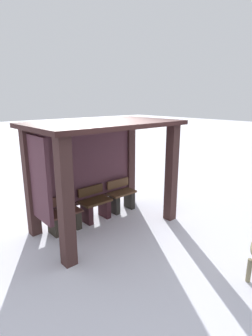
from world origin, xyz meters
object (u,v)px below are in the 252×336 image
(bus_shelter, at_px, (95,155))
(bench_left_inside, at_px, (64,218))
(bench_right_inside, at_px, (122,198))
(bench_center_inside, at_px, (95,206))

(bus_shelter, bearing_deg, bench_left_inside, 162.55)
(bus_shelter, height_order, bench_left_inside, bus_shelter)
(bus_shelter, relative_size, bench_left_inside, 4.27)
(bench_left_inside, distance_m, bench_right_inside, 1.57)
(bench_right_inside, bearing_deg, bench_left_inside, 179.88)
(bench_left_inside, distance_m, bench_center_inside, 0.78)
(bus_shelter, distance_m, bench_left_inside, 1.45)
(bus_shelter, relative_size, bench_center_inside, 4.00)
(bench_center_inside, xyz_separation_m, bench_right_inside, (0.78, -0.00, 0.01))
(bench_left_inside, bearing_deg, bus_shelter, -17.45)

